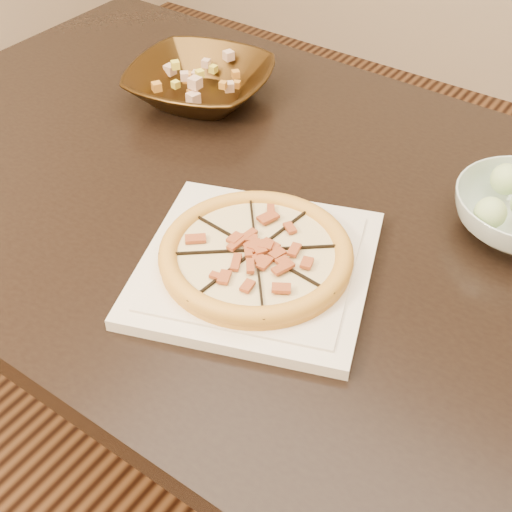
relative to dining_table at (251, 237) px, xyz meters
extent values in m
cube|color=black|center=(0.00, 0.00, 0.08)|extent=(1.44, 0.94, 0.04)
cylinder|color=black|center=(-0.63, 0.38, -0.30)|extent=(0.07, 0.07, 0.71)
cube|color=beige|center=(0.12, -0.15, 0.11)|extent=(0.39, 0.39, 0.02)
cube|color=beige|center=(0.12, -0.15, 0.12)|extent=(0.33, 0.33, 0.00)
cylinder|color=gold|center=(0.12, -0.15, 0.13)|extent=(0.26, 0.26, 0.01)
torus|color=gold|center=(0.12, -0.15, 0.14)|extent=(0.26, 0.26, 0.03)
cylinder|color=beige|center=(0.12, -0.15, 0.13)|extent=(0.21, 0.21, 0.01)
cube|color=black|center=(0.12, -0.15, 0.14)|extent=(0.03, 0.26, 0.01)
cube|color=black|center=(0.12, -0.15, 0.14)|extent=(0.16, 0.20, 0.01)
cube|color=black|center=(0.12, -0.15, 0.14)|extent=(0.26, 0.03, 0.01)
cube|color=black|center=(0.12, -0.15, 0.14)|extent=(0.20, 0.16, 0.01)
cube|color=#A95A25|center=(0.14, -0.16, 0.14)|extent=(0.03, 0.02, 0.00)
cube|color=#A95A25|center=(0.16, -0.15, 0.14)|extent=(0.03, 0.02, 0.00)
cube|color=#A95A25|center=(0.18, -0.13, 0.14)|extent=(0.03, 0.02, 0.00)
cube|color=#A95A25|center=(0.14, -0.14, 0.14)|extent=(0.03, 0.02, 0.00)
cube|color=#A95A25|center=(0.15, -0.12, 0.14)|extent=(0.03, 0.03, 0.00)
cube|color=#A95A25|center=(0.16, -0.09, 0.14)|extent=(0.03, 0.03, 0.00)
cube|color=#A95A25|center=(0.13, -0.12, 0.14)|extent=(0.02, 0.03, 0.00)
cube|color=#A95A25|center=(0.13, -0.10, 0.14)|extent=(0.02, 0.03, 0.00)
cube|color=#A95A25|center=(0.11, -0.07, 0.14)|extent=(0.02, 0.02, 0.00)
cube|color=#A95A25|center=(0.11, -0.12, 0.14)|extent=(0.02, 0.03, 0.00)
cube|color=#A95A25|center=(0.09, -0.10, 0.14)|extent=(0.02, 0.03, 0.00)
cube|color=#A95A25|center=(0.10, -0.14, 0.14)|extent=(0.03, 0.03, 0.00)
cube|color=#A95A25|center=(0.08, -0.13, 0.14)|extent=(0.03, 0.03, 0.00)
cube|color=#A95A25|center=(0.05, -0.12, 0.14)|extent=(0.03, 0.02, 0.00)
cube|color=#A95A25|center=(0.09, -0.15, 0.14)|extent=(0.03, 0.02, 0.00)
cube|color=#A95A25|center=(0.06, -0.15, 0.14)|extent=(0.02, 0.01, 0.00)
cube|color=#A95A25|center=(0.04, -0.17, 0.14)|extent=(0.03, 0.02, 0.00)
cube|color=#A95A25|center=(0.08, -0.17, 0.14)|extent=(0.03, 0.02, 0.00)
cube|color=#A95A25|center=(0.07, -0.19, 0.14)|extent=(0.03, 0.03, 0.00)
cube|color=#A95A25|center=(0.10, -0.17, 0.14)|extent=(0.03, 0.03, 0.00)
cube|color=#A95A25|center=(0.10, -0.19, 0.14)|extent=(0.02, 0.03, 0.00)
cube|color=#A95A25|center=(0.10, -0.22, 0.14)|extent=(0.02, 0.03, 0.00)
cube|color=#A95A25|center=(0.12, -0.18, 0.14)|extent=(0.02, 0.02, 0.00)
cube|color=#A95A25|center=(0.13, -0.21, 0.14)|extent=(0.02, 0.03, 0.00)
cube|color=#A95A25|center=(0.15, -0.23, 0.14)|extent=(0.02, 0.03, 0.00)
cube|color=#A95A25|center=(0.14, -0.18, 0.14)|extent=(0.03, 0.03, 0.00)
cube|color=#A95A25|center=(0.16, -0.19, 0.14)|extent=(0.03, 0.03, 0.00)
cube|color=#A95A25|center=(0.19, -0.20, 0.14)|extent=(0.03, 0.02, 0.00)
cube|color=#A95A25|center=(0.16, -0.17, 0.14)|extent=(0.03, 0.02, 0.00)
imported|color=#3D280F|center=(-0.24, 0.18, 0.13)|extent=(0.31, 0.31, 0.06)
cube|color=tan|center=(-0.24, 0.18, 0.18)|extent=(0.03, 0.03, 0.03)
cube|color=#C07525|center=(-0.22, 0.19, 0.18)|extent=(0.03, 0.03, 0.03)
cube|color=gold|center=(-0.21, 0.20, 0.18)|extent=(0.03, 0.03, 0.03)
cube|color=tan|center=(-0.21, 0.22, 0.18)|extent=(0.03, 0.03, 0.03)
cube|color=#C07525|center=(-0.24, 0.19, 0.18)|extent=(0.03, 0.03, 0.03)
cube|color=gold|center=(-0.24, 0.21, 0.18)|extent=(0.03, 0.03, 0.03)
cube|color=tan|center=(-0.26, 0.22, 0.18)|extent=(0.03, 0.03, 0.03)
cube|color=#C07525|center=(-0.24, 0.18, 0.18)|extent=(0.03, 0.03, 0.03)
cube|color=gold|center=(-0.26, 0.19, 0.18)|extent=(0.03, 0.03, 0.03)
cube|color=tan|center=(-0.28, 0.19, 0.18)|extent=(0.03, 0.03, 0.03)
cube|color=#C07525|center=(-0.29, 0.17, 0.18)|extent=(0.03, 0.03, 0.03)
cube|color=gold|center=(-0.25, 0.17, 0.18)|extent=(0.03, 0.03, 0.03)
cube|color=tan|center=(-0.26, 0.16, 0.18)|extent=(0.03, 0.03, 0.03)
cube|color=#C07525|center=(-0.26, 0.14, 0.18)|extent=(0.03, 0.03, 0.03)
cube|color=gold|center=(-0.24, 0.18, 0.18)|extent=(0.03, 0.03, 0.03)
cube|color=tan|center=(-0.23, 0.16, 0.18)|extent=(0.03, 0.03, 0.03)
cube|color=#C07525|center=(-0.22, 0.15, 0.18)|extent=(0.03, 0.03, 0.03)
cube|color=gold|center=(-0.20, 0.15, 0.18)|extent=(0.03, 0.03, 0.03)
cube|color=tan|center=(-0.23, 0.18, 0.18)|extent=(0.03, 0.03, 0.03)
cube|color=#C03105|center=(0.36, 0.12, 0.17)|extent=(0.02, 0.02, 0.01)
camera|label=1|loc=(0.52, -0.74, 0.76)|focal=50.00mm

